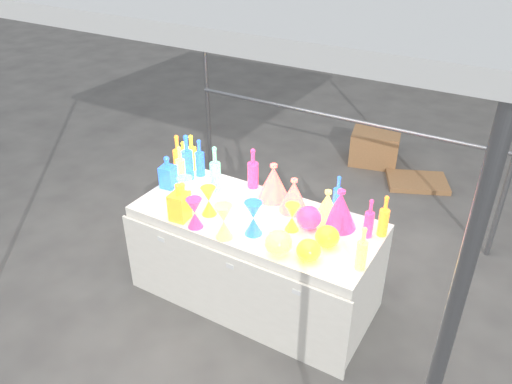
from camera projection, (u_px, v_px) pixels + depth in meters
The scene contains 33 objects.
ground at pixel (256, 294), 4.00m from camera, with size 80.00×80.00×0.00m, color slate.
display_table at pixel (255, 257), 3.80m from camera, with size 1.84×0.83×0.75m.
cardboard_box_closed at pixel (375, 148), 5.88m from camera, with size 0.54×0.39×0.39m, color #AB794D.
cardboard_box_flat at pixel (417, 182), 5.52m from camera, with size 0.64×0.46×0.05m, color #AB794D.
bottle_0 at pixel (192, 152), 4.16m from camera, with size 0.08×0.08×0.31m, color red, non-canonical shape.
bottle_1 at pixel (187, 157), 4.00m from camera, with size 0.09×0.09×0.39m, color #1A904D, non-canonical shape.
bottle_2 at pixel (178, 156), 4.04m from camera, with size 0.08×0.08×0.37m, color gold, non-canonical shape.
bottle_3 at pixel (253, 168), 3.89m from camera, with size 0.09×0.09×0.34m, color #1D46AA, non-canonical shape.
bottle_4 at pixel (180, 164), 3.97m from camera, with size 0.07×0.07×0.31m, color #168B80, non-canonical shape.
bottle_5 at pixel (215, 169), 3.83m from camera, with size 0.08×0.08×0.38m, color #B02367, non-canonical shape.
bottle_6 at pixel (184, 158), 4.09m from camera, with size 0.08×0.08×0.29m, color red, non-canonical shape.
bottle_7 at pixel (200, 158), 4.07m from camera, with size 0.08×0.08×0.32m, color #1A904D, non-canonical shape.
decanter_0 at pixel (183, 199), 3.57m from camera, with size 0.10×0.10×0.26m, color red, non-canonical shape.
decanter_1 at pixel (179, 201), 3.51m from camera, with size 0.12×0.12×0.29m, color gold, non-canonical shape.
decanter_2 at pixel (168, 172), 3.91m from camera, with size 0.11×0.11×0.27m, color #1A904D, non-canonical shape.
hourglass_0 at pixel (209, 201), 3.58m from camera, with size 0.11×0.11×0.22m, color gold, non-canonical shape.
hourglass_1 at pixel (195, 213), 3.44m from camera, with size 0.11×0.11×0.22m, color #1D46AA, non-canonical shape.
hourglass_2 at pixel (224, 222), 3.33m from camera, with size 0.12×0.12×0.25m, color #168B80, non-canonical shape.
hourglass_3 at pixel (186, 192), 3.67m from camera, with size 0.12×0.12×0.24m, color #B02367, non-canonical shape.
hourglass_4 at pixel (292, 217), 3.42m from camera, with size 0.10×0.10×0.20m, color red, non-canonical shape.
hourglass_5 at pixel (253, 218), 3.36m from camera, with size 0.12×0.12×0.25m, color #1A904D, non-canonical shape.
globe_0 at pixel (309, 251), 3.15m from camera, with size 0.16×0.16×0.13m, color red, non-canonical shape.
globe_1 at pixel (278, 244), 3.20m from camera, with size 0.18×0.18×0.15m, color #168B80, non-canonical shape.
globe_2 at pixel (327, 238), 3.27m from camera, with size 0.16×0.16×0.13m, color gold, non-canonical shape.
globe_3 at pixel (309, 219), 3.45m from camera, with size 0.18×0.18×0.14m, color #1D46AA, non-canonical shape.
lampshade_0 at pixel (294, 195), 3.62m from camera, with size 0.22×0.22×0.26m, color yellow, non-canonical shape.
lampshade_1 at pixel (273, 182), 3.76m from camera, with size 0.25×0.25×0.29m, color yellow, non-canonical shape.
lampshade_2 at pixel (340, 209), 3.43m from camera, with size 0.25×0.25×0.29m, color #1D46AA, non-canonical shape.
lampshade_3 at pixel (327, 207), 3.48m from camera, with size 0.22×0.22×0.26m, color #168B80, non-canonical shape.
bottle_8 at pixel (338, 194), 3.60m from camera, with size 0.07×0.07×0.29m, color #1A904D, non-canonical shape.
bottle_9 at pixel (384, 216), 3.34m from camera, with size 0.07×0.07×0.31m, color gold, non-canonical shape.
bottle_10 at pixel (369, 218), 3.33m from camera, with size 0.07×0.07×0.29m, color #1D46AA, non-canonical shape.
bottle_11 at pixel (362, 248), 3.03m from camera, with size 0.07×0.07×0.31m, color #168B80, non-canonical shape.
Camera 1 is at (1.55, -2.60, 2.74)m, focal length 35.00 mm.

